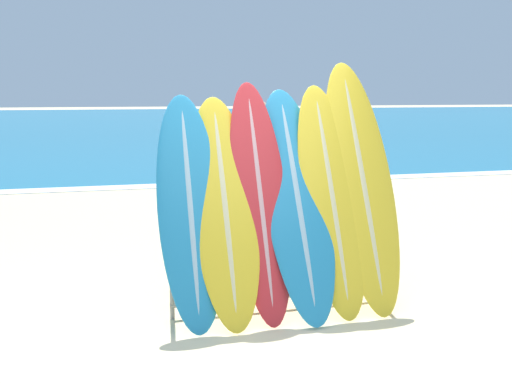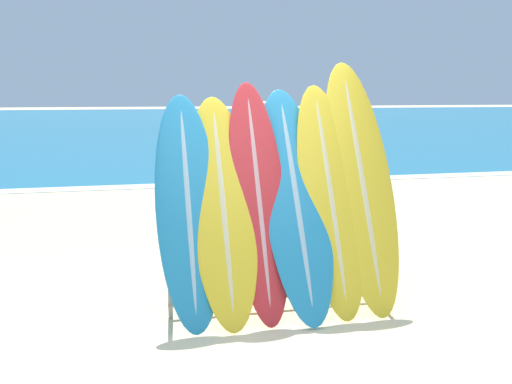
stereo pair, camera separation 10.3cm
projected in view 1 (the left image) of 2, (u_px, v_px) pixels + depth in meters
The scene contains 11 objects.
ground_plane at pixel (277, 332), 4.88m from camera, with size 160.00×160.00×0.00m, color beige.
ocean_water at pixel (119, 121), 40.45m from camera, with size 120.00×60.00×0.01m.
surfboard_rack at pixel (279, 256), 5.33m from camera, with size 1.95×0.04×0.92m.
surfboard_slot_0 at pixel (190, 209), 5.05m from camera, with size 0.55×0.96×1.93m.
surfboard_slot_1 at pixel (224, 208), 5.12m from camera, with size 0.57×1.05×1.91m.
surfboard_slot_2 at pixel (260, 198), 5.22m from camera, with size 0.50×1.01×2.04m.
surfboard_slot_3 at pixel (297, 200), 5.30m from camera, with size 0.60×1.20×1.98m.
surfboard_slot_4 at pixel (331, 196), 5.38m from camera, with size 0.55×1.06×2.02m.
surfboard_slot_5 at pixel (362, 182), 5.50m from camera, with size 0.60×1.17×2.24m.
person_near_water at pixel (201, 166), 9.15m from camera, with size 0.22×0.26×1.51m.
person_mid_beach at pixel (260, 157), 8.92m from camera, with size 0.31×0.24×1.81m.
Camera 1 is at (-1.34, -4.43, 1.93)m, focal length 42.00 mm.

